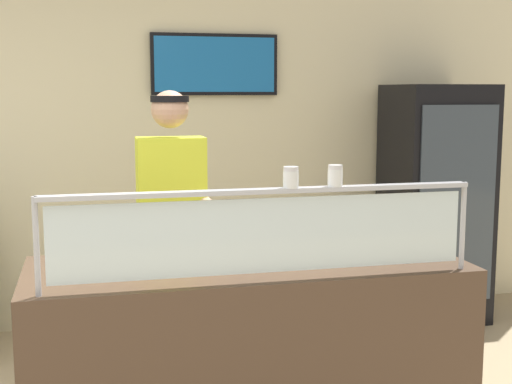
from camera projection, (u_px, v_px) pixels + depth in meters
The scene contains 9 objects.
shop_rear_unit at pixel (184, 144), 5.34m from camera, with size 6.45×0.13×2.70m.
serving_counter at pixel (248, 359), 3.39m from camera, with size 2.05×0.79×0.95m, color #4C3828.
sneeze_guard at pixel (265, 222), 2.97m from camera, with size 1.88×0.06×0.40m.
pizza_tray at pixel (217, 256), 3.40m from camera, with size 0.48×0.48×0.04m.
pizza_server at pixel (215, 252), 3.38m from camera, with size 0.07×0.28×0.01m, color #ADAFB7.
parmesan_shaker at pixel (291, 179), 2.97m from camera, with size 0.07×0.07×0.09m.
pepper_flake_shaker at pixel (335, 177), 3.01m from camera, with size 0.06×0.06×0.09m.
worker_figure at pixel (173, 224), 3.99m from camera, with size 0.41×0.50×1.76m.
drink_fridge at pixel (435, 203), 5.42m from camera, with size 0.70×0.67×1.80m.
Camera 1 is at (0.30, -2.77, 1.76)m, focal length 49.40 mm.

